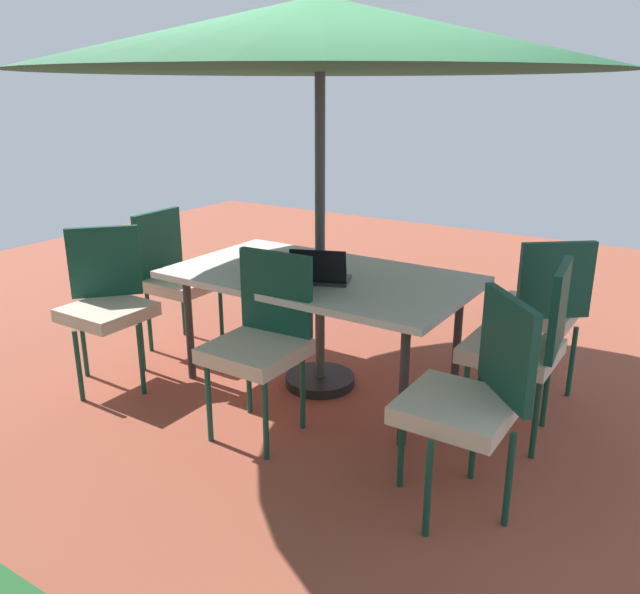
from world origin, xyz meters
name	(u,v)px	position (x,y,z in m)	size (l,w,h in m)	color
ground_plane	(320,386)	(0.00, 0.00, -0.01)	(10.00, 10.00, 0.02)	#9E4C38
dining_table	(320,282)	(0.00, 0.00, 0.68)	(1.81, 1.04, 0.73)	silver
patio_umbrella	(320,36)	(0.00, 0.00, 2.07)	(3.24, 3.24, 2.27)	#4C4C4C
chair_southwest	(541,306)	(-1.15, -0.68, 0.55)	(0.58, 0.58, 0.98)	beige
chair_east	(176,273)	(1.21, 0.01, 0.55)	(0.47, 0.46, 0.98)	beige
chair_west	(524,342)	(-1.23, -0.04, 0.55)	(0.48, 0.47, 0.98)	beige
chair_northeast	(107,299)	(1.15, 0.67, 0.55)	(0.59, 0.59, 0.98)	beige
chair_northwest	(471,394)	(-1.21, 0.67, 0.55)	(0.59, 0.59, 0.98)	beige
chair_north	(261,336)	(-0.04, 0.64, 0.55)	(0.46, 0.47, 0.98)	beige
laptop	(320,275)	(-0.10, 0.15, 0.78)	(0.39, 0.35, 0.21)	#2D2D33
cup	(250,261)	(0.45, 0.11, 0.78)	(0.07, 0.07, 0.08)	#286B33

